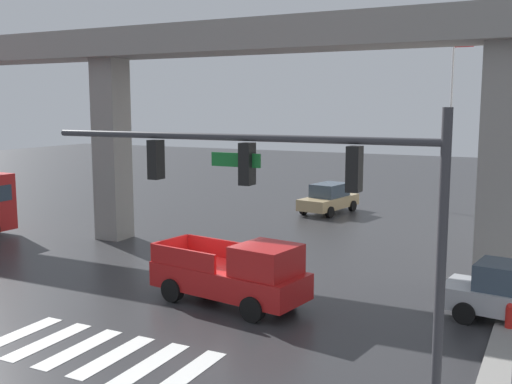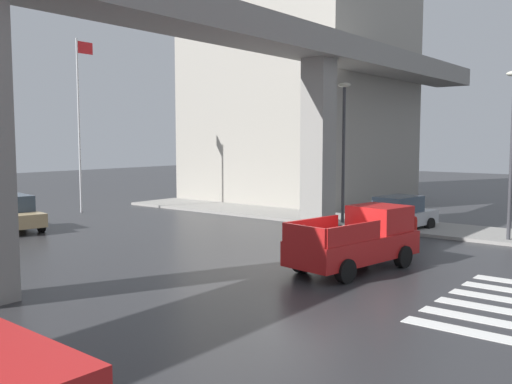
{
  "view_description": "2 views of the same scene",
  "coord_description": "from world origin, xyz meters",
  "px_view_note": "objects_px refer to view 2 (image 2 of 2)",
  "views": [
    {
      "loc": [
        10.22,
        -17.3,
        6.23
      ],
      "look_at": [
        0.27,
        2.58,
        3.06
      ],
      "focal_mm": 42.67,
      "sensor_mm": 36.0,
      "label": 1
    },
    {
      "loc": [
        -15.66,
        -10.11,
        4.4
      ],
      "look_at": [
        -0.32,
        2.0,
        2.58
      ],
      "focal_mm": 39.75,
      "sensor_mm": 36.0,
      "label": 2
    }
  ],
  "objects_px": {
    "fire_hydrant": "(415,225)",
    "flagpole": "(80,113)",
    "street_lamp_mid_block": "(344,136)",
    "sedan_tan": "(12,213)",
    "sedan_silver": "(399,214)",
    "pickup_truck": "(359,240)"
  },
  "relations": [
    {
      "from": "fire_hydrant",
      "to": "flagpole",
      "type": "xyz_separation_m",
      "value": [
        -4.72,
        19.05,
        5.54
      ]
    },
    {
      "from": "street_lamp_mid_block",
      "to": "sedan_tan",
      "type": "bearing_deg",
      "value": 134.07
    },
    {
      "from": "sedan_silver",
      "to": "fire_hydrant",
      "type": "bearing_deg",
      "value": -102.06
    },
    {
      "from": "pickup_truck",
      "to": "street_lamp_mid_block",
      "type": "xyz_separation_m",
      "value": [
        8.26,
        5.34,
        3.57
      ]
    },
    {
      "from": "sedan_tan",
      "to": "flagpole",
      "type": "relative_size",
      "value": 0.44
    },
    {
      "from": "sedan_silver",
      "to": "fire_hydrant",
      "type": "relative_size",
      "value": 5.29
    },
    {
      "from": "sedan_tan",
      "to": "street_lamp_mid_block",
      "type": "height_order",
      "value": "street_lamp_mid_block"
    },
    {
      "from": "pickup_truck",
      "to": "sedan_tan",
      "type": "height_order",
      "value": "pickup_truck"
    },
    {
      "from": "sedan_silver",
      "to": "pickup_truck",
      "type": "bearing_deg",
      "value": -164.87
    },
    {
      "from": "pickup_truck",
      "to": "sedan_silver",
      "type": "height_order",
      "value": "pickup_truck"
    },
    {
      "from": "sedan_tan",
      "to": "fire_hydrant",
      "type": "distance_m",
      "value": 19.19
    },
    {
      "from": "sedan_tan",
      "to": "sedan_silver",
      "type": "bearing_deg",
      "value": -53.22
    },
    {
      "from": "pickup_truck",
      "to": "fire_hydrant",
      "type": "bearing_deg",
      "value": 9.47
    },
    {
      "from": "sedan_tan",
      "to": "street_lamp_mid_block",
      "type": "distance_m",
      "value": 16.73
    },
    {
      "from": "sedan_silver",
      "to": "street_lamp_mid_block",
      "type": "bearing_deg",
      "value": 86.11
    },
    {
      "from": "pickup_truck",
      "to": "fire_hydrant",
      "type": "xyz_separation_m",
      "value": [
        7.86,
        1.31,
        -0.56
      ]
    },
    {
      "from": "pickup_truck",
      "to": "street_lamp_mid_block",
      "type": "bearing_deg",
      "value": 32.89
    },
    {
      "from": "fire_hydrant",
      "to": "flagpole",
      "type": "distance_m",
      "value": 20.4
    },
    {
      "from": "sedan_tan",
      "to": "flagpole",
      "type": "distance_m",
      "value": 8.71
    },
    {
      "from": "flagpole",
      "to": "fire_hydrant",
      "type": "bearing_deg",
      "value": -76.09
    },
    {
      "from": "street_lamp_mid_block",
      "to": "fire_hydrant",
      "type": "xyz_separation_m",
      "value": [
        -0.4,
        -4.03,
        -4.13
      ]
    },
    {
      "from": "sedan_silver",
      "to": "sedan_tan",
      "type": "distance_m",
      "value": 18.59
    }
  ]
}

